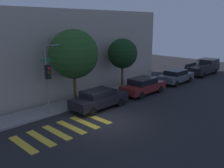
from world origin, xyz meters
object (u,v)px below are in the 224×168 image
at_px(sedan_near_corner, 99,99).
at_px(tree_midblock, 122,54).
at_px(pickup_truck, 204,67).
at_px(sedan_middle, 143,86).
at_px(tree_near_corner, 74,54).
at_px(sedan_far_end, 176,76).
at_px(traffic_light_pole, 54,67).

xyz_separation_m(sedan_near_corner, tree_midblock, (4.65, 1.91, 2.71)).
bearing_deg(pickup_truck, sedan_middle, 180.00).
height_order(sedan_near_corner, tree_near_corner, tree_near_corner).
xyz_separation_m(sedan_near_corner, sedan_far_end, (10.87, -0.00, 0.00)).
bearing_deg(tree_near_corner, traffic_light_pole, -163.51).
bearing_deg(traffic_light_pole, sedan_near_corner, -23.92).
xyz_separation_m(pickup_truck, tree_near_corner, (-18.01, 1.91, 3.01)).
height_order(sedan_near_corner, sedan_far_end, sedan_far_end).
relative_size(traffic_light_pole, tree_near_corner, 0.85).
distance_m(sedan_middle, tree_midblock, 3.36).
relative_size(traffic_light_pole, sedan_middle, 1.09).
xyz_separation_m(traffic_light_pole, sedan_middle, (8.15, -1.27, -2.55)).
bearing_deg(sedan_near_corner, pickup_truck, -0.00).
height_order(sedan_middle, tree_near_corner, tree_near_corner).
distance_m(tree_near_corner, tree_midblock, 5.37).
bearing_deg(traffic_light_pole, pickup_truck, -3.60).
bearing_deg(traffic_light_pole, sedan_middle, -8.85).
bearing_deg(pickup_truck, tree_midblock, 171.43).
bearing_deg(tree_midblock, sedan_middle, -71.45).
distance_m(traffic_light_pole, sedan_far_end, 14.02).
height_order(traffic_light_pole, tree_near_corner, tree_near_corner).
height_order(tree_near_corner, tree_midblock, tree_near_corner).
distance_m(traffic_light_pole, sedan_middle, 8.63).
relative_size(sedan_middle, sedan_far_end, 1.03).
xyz_separation_m(traffic_light_pole, pickup_truck, (20.16, -1.27, -2.43)).
height_order(sedan_far_end, tree_near_corner, tree_near_corner).
distance_m(traffic_light_pole, tree_near_corner, 2.32).
height_order(sedan_near_corner, sedan_middle, sedan_middle).
relative_size(sedan_near_corner, tree_midblock, 0.92).
bearing_deg(tree_midblock, sedan_near_corner, -157.70).
relative_size(sedan_middle, tree_near_corner, 0.78).
bearing_deg(tree_midblock, sedan_far_end, -17.04).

